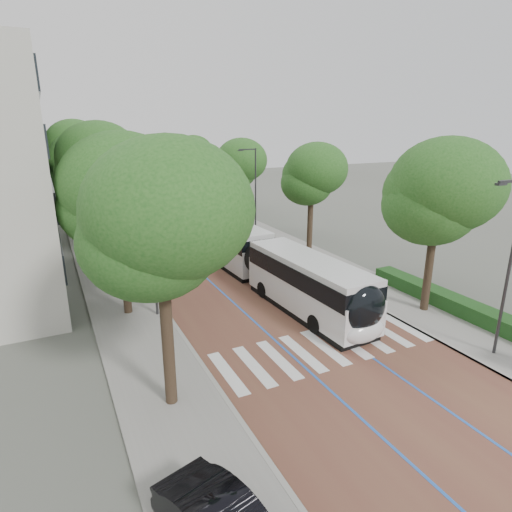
{
  "coord_description": "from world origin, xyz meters",
  "views": [
    {
      "loc": [
        -10.73,
        -13.88,
        10.18
      ],
      "look_at": [
        0.36,
        8.76,
        2.4
      ],
      "focal_mm": 30.0,
      "sensor_mm": 36.0,
      "label": 1
    }
  ],
  "objects": [
    {
      "name": "lead_bus",
      "position": [
        1.48,
        8.61,
        1.63
      ],
      "size": [
        3.31,
        18.49,
        3.2
      ],
      "rotation": [
        0.0,
        0.0,
        0.04
      ],
      "color": "black",
      "rests_on": "ground"
    },
    {
      "name": "road",
      "position": [
        0.0,
        40.0,
        0.01
      ],
      "size": [
        11.0,
        140.0,
        0.02
      ],
      "primitive_type": "cube",
      "color": "brown",
      "rests_on": "ground"
    },
    {
      "name": "kerb_left",
      "position": [
        -5.6,
        40.0,
        0.06
      ],
      "size": [
        0.2,
        140.0,
        0.14
      ],
      "primitive_type": "cube",
      "color": "gray",
      "rests_on": "ground"
    },
    {
      "name": "bus_queued_1",
      "position": [
        2.14,
        37.29,
        1.62
      ],
      "size": [
        3.05,
        12.49,
        3.2
      ],
      "rotation": [
        0.0,
        0.0,
        -0.04
      ],
      "color": "silver",
      "rests_on": "ground"
    },
    {
      "name": "ground",
      "position": [
        0.0,
        0.0,
        0.0
      ],
      "size": [
        160.0,
        160.0,
        0.0
      ],
      "primitive_type": "plane",
      "color": "#51544C",
      "rests_on": "ground"
    },
    {
      "name": "trees_right",
      "position": [
        7.7,
        21.38,
        6.19
      ],
      "size": [
        5.87,
        47.66,
        9.06
      ],
      "color": "black",
      "rests_on": "ground"
    },
    {
      "name": "hedge",
      "position": [
        9.1,
        0.0,
        0.52
      ],
      "size": [
        1.2,
        14.0,
        0.8
      ],
      "primitive_type": "cube",
      "color": "#1A4116",
      "rests_on": "sidewalk_right"
    },
    {
      "name": "trees_left",
      "position": [
        -7.5,
        25.89,
        6.83
      ],
      "size": [
        6.45,
        60.86,
        10.2
      ],
      "color": "black",
      "rests_on": "ground"
    },
    {
      "name": "kerb_right",
      "position": [
        5.6,
        40.0,
        0.06
      ],
      "size": [
        0.2,
        140.0,
        0.14
      ],
      "primitive_type": "cube",
      "color": "gray",
      "rests_on": "ground"
    },
    {
      "name": "lane_line_left",
      "position": [
        -1.6,
        40.0,
        0.02
      ],
      "size": [
        0.12,
        126.0,
        0.01
      ],
      "primitive_type": "cube",
      "color": "blue",
      "rests_on": "road"
    },
    {
      "name": "streetlight_far",
      "position": [
        6.62,
        22.0,
        4.82
      ],
      "size": [
        1.82,
        0.2,
        8.0
      ],
      "color": "#303033",
      "rests_on": "sidewalk_right"
    },
    {
      "name": "lane_line_right",
      "position": [
        1.6,
        40.0,
        0.02
      ],
      "size": [
        0.12,
        126.0,
        0.01
      ],
      "primitive_type": "cube",
      "color": "blue",
      "rests_on": "road"
    },
    {
      "name": "streetlight_near",
      "position": [
        6.62,
        -3.0,
        4.82
      ],
      "size": [
        1.82,
        0.2,
        8.0
      ],
      "color": "#303033",
      "rests_on": "sidewalk_right"
    },
    {
      "name": "bus_queued_0",
      "position": [
        2.21,
        25.0,
        1.62
      ],
      "size": [
        2.97,
        12.48,
        3.2
      ],
      "rotation": [
        0.0,
        0.0,
        -0.04
      ],
      "color": "silver",
      "rests_on": "ground"
    },
    {
      "name": "bus_queued_2",
      "position": [
        1.43,
        50.13,
        1.62
      ],
      "size": [
        2.94,
        12.48,
        3.2
      ],
      "rotation": [
        0.0,
        0.0,
        0.03
      ],
      "color": "silver",
      "rests_on": "ground"
    },
    {
      "name": "bus_queued_3",
      "position": [
        1.84,
        62.77,
        1.62
      ],
      "size": [
        3.05,
        12.49,
        3.2
      ],
      "rotation": [
        0.0,
        0.0,
        0.04
      ],
      "color": "silver",
      "rests_on": "ground"
    },
    {
      "name": "lamp_post_left",
      "position": [
        -6.1,
        8.0,
        4.12
      ],
      "size": [
        0.14,
        0.14,
        8.0
      ],
      "primitive_type": "cylinder",
      "color": "#303033",
      "rests_on": "sidewalk_left"
    },
    {
      "name": "zebra_crossing",
      "position": [
        0.2,
        1.0,
        0.03
      ],
      "size": [
        10.55,
        3.6,
        0.01
      ],
      "color": "silver",
      "rests_on": "ground"
    },
    {
      "name": "sidewalk_right",
      "position": [
        7.5,
        40.0,
        0.06
      ],
      "size": [
        4.0,
        140.0,
        0.12
      ],
      "primitive_type": "cube",
      "color": "gray",
      "rests_on": "ground"
    },
    {
      "name": "sidewalk_left",
      "position": [
        -7.5,
        40.0,
        0.06
      ],
      "size": [
        4.0,
        140.0,
        0.12
      ],
      "primitive_type": "cube",
      "color": "gray",
      "rests_on": "ground"
    }
  ]
}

